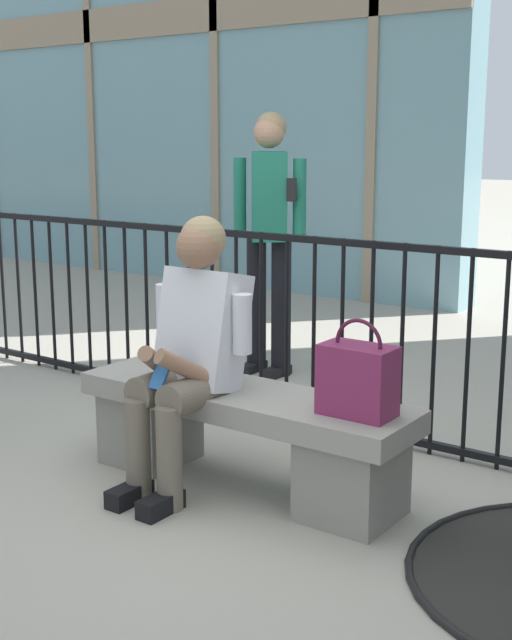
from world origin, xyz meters
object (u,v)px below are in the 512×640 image
Objects in this scene: stone_bench at (243,429)px; handbag_on_bench at (358,379)px; seated_person_with_phone at (190,346)px; bystander_at_railing at (269,224)px.

stone_bench is 0.67m from handbag_on_bench.
bystander_at_railing is at bearing 114.77° from seated_person_with_phone.
seated_person_with_phone is 0.78m from handbag_on_bench.
handbag_on_bench is at bearing 8.74° from seated_person_with_phone.
stone_bench is 4.04× the size of handbag_on_bench.
seated_person_with_phone is 1.99m from bystander_at_railing.
handbag_on_bench is at bearing -46.18° from bystander_at_railing.
seated_person_with_phone is 0.71× the size of bystander_at_railing.
stone_bench is 1.32× the size of seated_person_with_phone.
stone_bench is 2.07m from bystander_at_railing.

